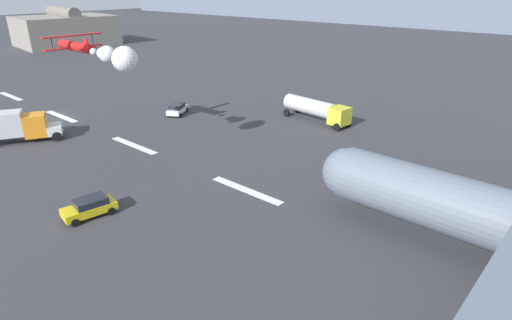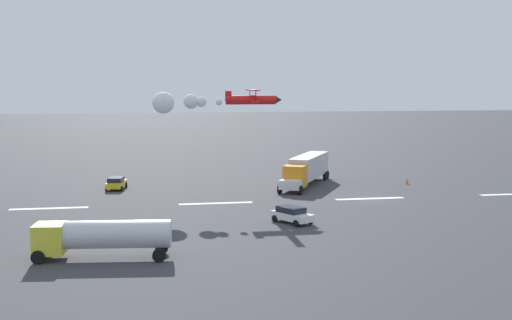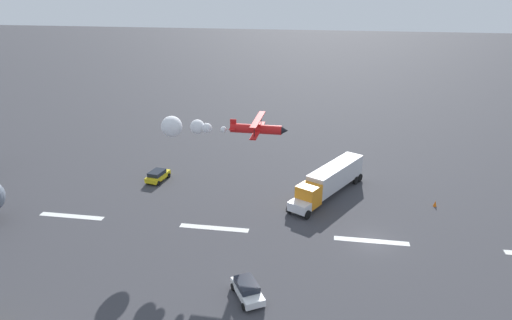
# 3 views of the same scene
# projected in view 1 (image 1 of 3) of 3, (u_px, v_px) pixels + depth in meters

# --- Properties ---
(ground_plane) EXTENTS (440.00, 440.00, 0.00)m
(ground_plane) POSITION_uv_depth(u_px,v_px,m) (61.00, 116.00, 59.26)
(ground_plane) COLOR #38383D
(ground_plane) RESTS_ON ground
(runway_stripe_2) EXTENTS (8.00, 0.90, 0.01)m
(runway_stripe_2) POSITION_uv_depth(u_px,v_px,m) (11.00, 96.00, 69.77)
(runway_stripe_2) COLOR white
(runway_stripe_2) RESTS_ON ground
(runway_stripe_3) EXTENTS (8.00, 0.90, 0.01)m
(runway_stripe_3) POSITION_uv_depth(u_px,v_px,m) (61.00, 116.00, 59.25)
(runway_stripe_3) COLOR white
(runway_stripe_3) RESTS_ON ground
(runway_stripe_4) EXTENTS (8.00, 0.90, 0.01)m
(runway_stripe_4) POSITION_uv_depth(u_px,v_px,m) (134.00, 145.00, 48.74)
(runway_stripe_4) COLOR white
(runway_stripe_4) RESTS_ON ground
(runway_stripe_5) EXTENTS (8.00, 0.90, 0.01)m
(runway_stripe_5) POSITION_uv_depth(u_px,v_px,m) (246.00, 190.00, 38.23)
(runway_stripe_5) COLOR white
(runway_stripe_5) RESTS_ON ground
(mountain_ridge_distant) EXTENTS (396.00, 16.00, 16.10)m
(mountain_ridge_distant) POSITION_uv_depth(u_px,v_px,m) (450.00, 8.00, 168.56)
(mountain_ridge_distant) COLOR slate
(mountain_ridge_distant) RESTS_ON ground
(stunt_biplane_red) EXTENTS (14.47, 6.40, 2.63)m
(stunt_biplane_red) POSITION_uv_depth(u_px,v_px,m) (105.00, 54.00, 41.18)
(stunt_biplane_red) COLOR red
(fuel_tanker_truck) EXTENTS (10.21, 3.77, 2.90)m
(fuel_tanker_truck) POSITION_uv_depth(u_px,v_px,m) (317.00, 109.00, 56.50)
(fuel_tanker_truck) COLOR yellow
(fuel_tanker_truck) RESTS_ON ground
(followme_car_yellow) EXTENTS (2.61, 4.34, 1.52)m
(followme_car_yellow) POSITION_uv_depth(u_px,v_px,m) (90.00, 207.00, 33.75)
(followme_car_yellow) COLOR yellow
(followme_car_yellow) RESTS_ON ground
(airport_staff_sedan) EXTENTS (3.67, 4.52, 1.52)m
(airport_staff_sedan) POSITION_uv_depth(u_px,v_px,m) (177.00, 109.00, 59.90)
(airport_staff_sedan) COLOR white
(airport_staff_sedan) RESTS_ON ground
(hangar_building) EXTENTS (22.28, 27.94, 11.04)m
(hangar_building) POSITION_uv_depth(u_px,v_px,m) (66.00, 30.00, 124.96)
(hangar_building) COLOR gray
(hangar_building) RESTS_ON ground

